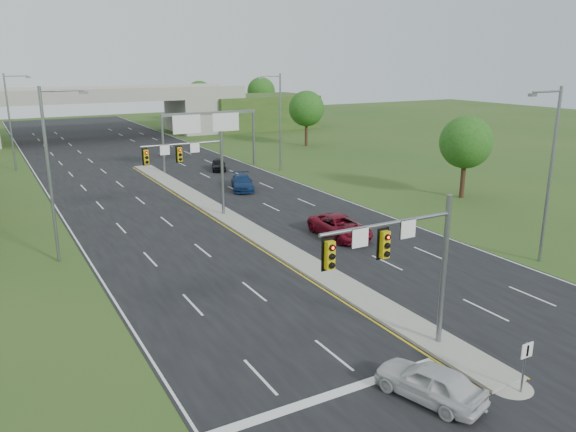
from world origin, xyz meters
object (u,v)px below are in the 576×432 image
at_px(car_far_a, 340,227).
at_px(car_far_b, 242,183).
at_px(keep_right_sign, 525,359).
at_px(sign_gantry, 209,124).
at_px(signal_mast_near, 406,255).
at_px(car_far_c, 219,165).
at_px(overpass, 92,116).
at_px(signal_mast_far, 195,162).
at_px(car_white, 430,382).

bearing_deg(car_far_a, car_far_b, 88.70).
bearing_deg(keep_right_sign, sign_gantry, 82.30).
xyz_separation_m(signal_mast_near, car_far_c, (9.49, 43.61, -4.04)).
height_order(overpass, car_far_b, overpass).
xyz_separation_m(signal_mast_far, car_far_a, (7.39, -9.51, -3.93)).
xyz_separation_m(overpass, car_far_a, (5.13, -64.59, -2.75)).
xyz_separation_m(signal_mast_far, car_far_b, (7.65, 8.02, -3.99)).
relative_size(keep_right_sign, car_far_a, 0.39).
distance_m(signal_mast_far, car_far_c, 21.28).
bearing_deg(signal_mast_far, car_far_c, 62.98).
xyz_separation_m(car_far_a, car_far_b, (0.25, 17.53, -0.07)).
bearing_deg(signal_mast_near, car_far_c, 77.72).
distance_m(signal_mast_near, car_far_b, 34.13).
bearing_deg(car_far_b, overpass, 116.02).
bearing_deg(car_far_a, signal_mast_near, -116.00).
xyz_separation_m(overpass, car_white, (-3.37, -83.01, -2.80)).
relative_size(signal_mast_near, car_far_c, 1.79).
height_order(overpass, car_white, overpass).
distance_m(sign_gantry, overpass, 35.75).
distance_m(sign_gantry, car_far_b, 12.86).
bearing_deg(car_far_b, car_far_c, 99.62).
height_order(sign_gantry, car_far_b, sign_gantry).
xyz_separation_m(sign_gantry, car_far_a, (-1.55, -29.51, -4.44)).
relative_size(signal_mast_near, keep_right_sign, 3.18).
bearing_deg(overpass, keep_right_sign, -90.00).
bearing_deg(car_white, keep_right_sign, 138.90).
relative_size(sign_gantry, overpass, 0.14).
bearing_deg(car_far_b, sign_gantry, 103.30).
bearing_deg(keep_right_sign, signal_mast_near, 116.94).
height_order(sign_gantry, car_white, sign_gantry).
height_order(signal_mast_near, car_far_a, signal_mast_near).
xyz_separation_m(signal_mast_near, car_white, (-1.10, -2.94, -3.97)).
relative_size(car_white, car_far_c, 1.10).
xyz_separation_m(keep_right_sign, sign_gantry, (6.68, 49.45, 3.72)).
xyz_separation_m(car_white, car_far_c, (10.59, 46.55, -0.07)).
xyz_separation_m(keep_right_sign, overpass, (0.00, 84.53, 2.04)).
bearing_deg(car_far_a, signal_mast_far, 127.38).
relative_size(signal_mast_near, overpass, 0.09).
bearing_deg(sign_gantry, car_far_c, -68.55).
xyz_separation_m(sign_gantry, car_far_b, (-1.30, -11.97, -4.51)).
relative_size(signal_mast_far, car_far_b, 1.42).
xyz_separation_m(keep_right_sign, car_far_b, (5.38, 37.48, -0.78)).
height_order(signal_mast_far, overpass, overpass).
height_order(car_white, car_far_a, car_far_a).
xyz_separation_m(signal_mast_near, car_far_a, (7.39, 15.49, -3.93)).
distance_m(sign_gantry, car_far_c, 4.79).
height_order(keep_right_sign, overpass, overpass).
relative_size(overpass, car_far_a, 14.26).
bearing_deg(car_far_a, sign_gantry, 86.51).
xyz_separation_m(car_white, car_far_a, (8.50, 18.42, 0.05)).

